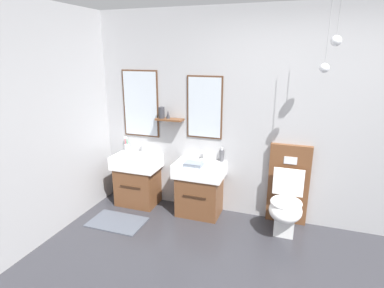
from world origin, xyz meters
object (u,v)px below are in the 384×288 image
Objects in this scene: toothbrush_cup at (127,147)px; soap_dispenser at (222,155)px; vanity_sink_left at (138,178)px; toilet at (287,200)px; vanity_sink_right at (200,187)px; folded_hand_towel at (194,164)px.

soap_dispenser is at bearing 0.42° from toothbrush_cup.
vanity_sink_left is 3.76× the size of soap_dispenser.
toilet is (1.98, -0.02, 0.01)m from vanity_sink_left.
folded_hand_towel reaches higher than vanity_sink_right.
vanity_sink_right is 0.70× the size of toilet.
vanity_sink_right is at bearing -147.67° from soap_dispenser.
soap_dispenser reaches higher than vanity_sink_right.
soap_dispenser is 0.40m from folded_hand_towel.
toilet is at bearing -4.16° from toothbrush_cup.
vanity_sink_left is at bearing 180.00° from vanity_sink_right.
folded_hand_towel is (-0.04, -0.12, 0.35)m from vanity_sink_right.
toothbrush_cup is at bearing 175.84° from toilet.
vanity_sink_left is 0.93m from folded_hand_towel.
vanity_sink_right is 0.50m from soap_dispenser.
soap_dispenser is (1.37, 0.01, 0.02)m from toothbrush_cup.
toothbrush_cup reaches higher than vanity_sink_right.
vanity_sink_left is at bearing 171.85° from folded_hand_towel.
vanity_sink_left is at bearing -31.64° from toothbrush_cup.
folded_hand_towel is (0.86, -0.12, 0.35)m from vanity_sink_left.
vanity_sink_right is 0.38m from folded_hand_towel.
toothbrush_cup is at bearing 172.75° from vanity_sink_right.
toilet is 2.25m from toothbrush_cup.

